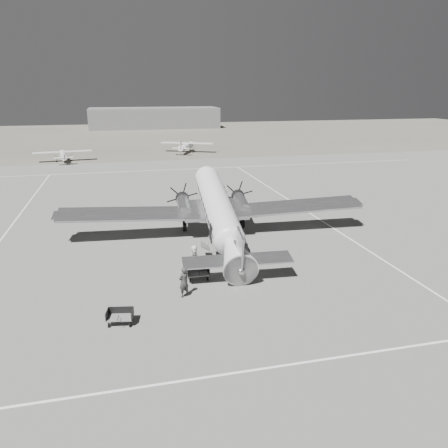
{
  "coord_description": "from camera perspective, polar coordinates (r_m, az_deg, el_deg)",
  "views": [
    {
      "loc": [
        -7.38,
        -30.8,
        12.73
      ],
      "look_at": [
        0.53,
        2.07,
        2.2
      ],
      "focal_mm": 35.0,
      "sensor_mm": 36.0,
      "label": 1
    }
  ],
  "objects": [
    {
      "name": "ground",
      "position": [
        34.13,
        -0.06,
        -4.6
      ],
      "size": [
        260.0,
        260.0,
        0.0
      ],
      "primitive_type": "plane",
      "color": "slate",
      "rests_on": "ground"
    },
    {
      "name": "taxi_line_near",
      "position": [
        22.33,
        8.76,
        -17.67
      ],
      "size": [
        60.0,
        0.15,
        0.01
      ],
      "primitive_type": "cube",
      "color": "white",
      "rests_on": "ground"
    },
    {
      "name": "taxi_line_right",
      "position": [
        38.55,
        17.58,
        -2.82
      ],
      "size": [
        0.15,
        80.0,
        0.01
      ],
      "primitive_type": "cube",
      "color": "white",
      "rests_on": "ground"
    },
    {
      "name": "taxi_line_left",
      "position": [
        44.04,
        -26.84,
        -1.42
      ],
      "size": [
        0.15,
        60.0,
        0.01
      ],
      "primitive_type": "cube",
      "color": "white",
      "rests_on": "ground"
    },
    {
      "name": "taxi_line_horizon",
      "position": [
        72.31,
        -7.52,
        7.02
      ],
      "size": [
        90.0,
        0.15,
        0.01
      ],
      "primitive_type": "cube",
      "color": "white",
      "rests_on": "ground"
    },
    {
      "name": "grass_infield",
      "position": [
        126.66,
        -10.33,
        11.26
      ],
      "size": [
        260.0,
        90.0,
        0.01
      ],
      "primitive_type": "cube",
      "color": "#615D51",
      "rests_on": "ground"
    },
    {
      "name": "hangar_main",
      "position": [
        151.6,
        -9.08,
        13.53
      ],
      "size": [
        42.0,
        14.0,
        6.6
      ],
      "color": "#5C5C5C",
      "rests_on": "ground"
    },
    {
      "name": "dc3_airliner",
      "position": [
        37.15,
        -0.72,
        1.54
      ],
      "size": [
        28.92,
        20.99,
        5.28
      ],
      "primitive_type": null,
      "rotation": [
        0.0,
        0.0,
        -0.06
      ],
      "color": "#B9B9BC",
      "rests_on": "ground"
    },
    {
      "name": "light_plane_left",
      "position": [
        84.73,
        -20.28,
        8.33
      ],
      "size": [
        11.26,
        9.61,
        2.12
      ],
      "primitive_type": null,
      "rotation": [
        0.0,
        0.0,
        0.13
      ],
      "color": "silver",
      "rests_on": "ground"
    },
    {
      "name": "light_plane_right",
      "position": [
        91.65,
        -4.9,
        9.99
      ],
      "size": [
        13.94,
        12.89,
        2.32
      ],
      "primitive_type": null,
      "rotation": [
        0.0,
        0.0,
        -0.43
      ],
      "color": "silver",
      "rests_on": "ground"
    },
    {
      "name": "baggage_cart_near",
      "position": [
        30.49,
        -3.43,
        -6.46
      ],
      "size": [
        1.64,
        1.16,
        0.92
      ],
      "primitive_type": null,
      "rotation": [
        0.0,
        0.0,
        -0.01
      ],
      "color": "#616161",
      "rests_on": "ground"
    },
    {
      "name": "baggage_cart_far",
      "position": [
        25.76,
        -13.42,
        -11.74
      ],
      "size": [
        1.71,
        1.35,
        0.87
      ],
      "primitive_type": null,
      "rotation": [
        0.0,
        0.0,
        -0.18
      ],
      "color": "#616161",
      "rests_on": "ground"
    },
    {
      "name": "ground_crew",
      "position": [
        27.97,
        -5.29,
        -7.56
      ],
      "size": [
        0.87,
        0.77,
        2.01
      ],
      "primitive_type": "imported",
      "rotation": [
        0.0,
        0.0,
        3.64
      ],
      "color": "#2F2F2F",
      "rests_on": "ground"
    },
    {
      "name": "ramp_agent",
      "position": [
        32.02,
        -3.82,
        -4.68
      ],
      "size": [
        0.88,
        0.94,
        1.53
      ],
      "primitive_type": "imported",
      "rotation": [
        0.0,
        0.0,
        1.02
      ],
      "color": "silver",
      "rests_on": "ground"
    },
    {
      "name": "passenger",
      "position": [
        32.47,
        -3.92,
        -4.23
      ],
      "size": [
        0.66,
        0.9,
        1.68
      ],
      "primitive_type": "imported",
      "rotation": [
        0.0,
        0.0,
        1.4
      ],
      "color": "#B1B0AE",
      "rests_on": "ground"
    }
  ]
}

